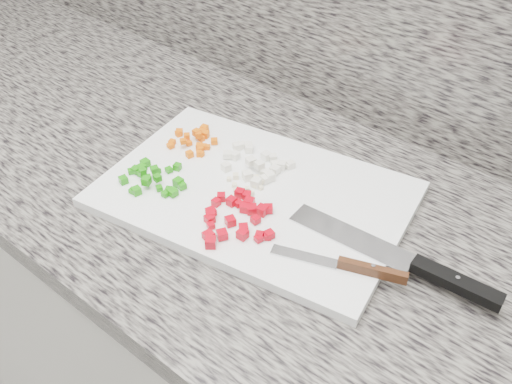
# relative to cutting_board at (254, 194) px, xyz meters

# --- Properties ---
(cabinet) EXTENTS (3.92, 0.62, 0.86)m
(cabinet) POSITION_rel_cutting_board_xyz_m (-0.02, 0.01, -0.48)
(cabinet) COLOR white
(cabinet) RESTS_ON ground
(countertop) EXTENTS (3.96, 0.64, 0.04)m
(countertop) POSITION_rel_cutting_board_xyz_m (-0.02, 0.01, -0.03)
(countertop) COLOR slate
(countertop) RESTS_ON cabinet
(cutting_board) EXTENTS (0.53, 0.40, 0.02)m
(cutting_board) POSITION_rel_cutting_board_xyz_m (0.00, 0.00, 0.00)
(cutting_board) COLOR white
(cutting_board) RESTS_ON countertop
(carrot_pile) EXTENTS (0.09, 0.09, 0.02)m
(carrot_pile) POSITION_rel_cutting_board_xyz_m (-0.17, 0.04, 0.02)
(carrot_pile) COLOR #E66105
(carrot_pile) RESTS_ON cutting_board
(onion_pile) EXTENTS (0.12, 0.09, 0.02)m
(onion_pile) POSITION_rel_cutting_board_xyz_m (-0.04, 0.05, 0.02)
(onion_pile) COLOR white
(onion_pile) RESTS_ON cutting_board
(green_pepper_pile) EXTENTS (0.11, 0.10, 0.02)m
(green_pepper_pile) POSITION_rel_cutting_board_xyz_m (-0.14, -0.09, 0.02)
(green_pepper_pile) COLOR #1C870C
(green_pepper_pile) RESTS_ON cutting_board
(red_pepper_pile) EXTENTS (0.13, 0.13, 0.01)m
(red_pepper_pile) POSITION_rel_cutting_board_xyz_m (0.02, -0.07, 0.01)
(red_pepper_pile) COLOR #B70213
(red_pepper_pile) RESTS_ON cutting_board
(garlic_pile) EXTENTS (0.06, 0.06, 0.01)m
(garlic_pile) POSITION_rel_cutting_board_xyz_m (-0.02, 0.00, 0.01)
(garlic_pile) COLOR #F1E8BA
(garlic_pile) RESTS_ON cutting_board
(chef_knife) EXTENTS (0.32, 0.05, 0.02)m
(chef_knife) POSITION_rel_cutting_board_xyz_m (0.28, 0.01, 0.01)
(chef_knife) COLOR #B9BBBF
(chef_knife) RESTS_ON cutting_board
(paring_knife) EXTENTS (0.18, 0.08, 0.02)m
(paring_knife) POSITION_rel_cutting_board_xyz_m (0.22, -0.05, 0.01)
(paring_knife) COLOR #B9BBBF
(paring_knife) RESTS_ON cutting_board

